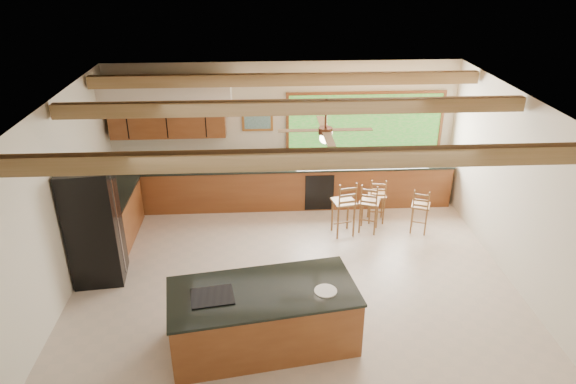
{
  "coord_description": "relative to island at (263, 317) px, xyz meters",
  "views": [
    {
      "loc": [
        -0.52,
        -6.99,
        5.03
      ],
      "look_at": [
        -0.06,
        0.8,
        1.3
      ],
      "focal_mm": 32.0,
      "sensor_mm": 36.0,
      "label": 1
    }
  ],
  "objects": [
    {
      "name": "ground",
      "position": [
        0.53,
        1.35,
        -0.44
      ],
      "size": [
        7.2,
        7.2,
        0.0
      ],
      "primitive_type": "plane",
      "color": "#C2B1A1",
      "rests_on": "ground"
    },
    {
      "name": "room_shell",
      "position": [
        0.36,
        2.01,
        1.77
      ],
      "size": [
        7.27,
        6.54,
        3.02
      ],
      "color": "beige",
      "rests_on": "ground"
    },
    {
      "name": "counter_run",
      "position": [
        -0.29,
        3.87,
        0.02
      ],
      "size": [
        7.12,
        3.1,
        1.24
      ],
      "color": "brown",
      "rests_on": "ground"
    },
    {
      "name": "island",
      "position": [
        0.0,
        0.0,
        0.0
      ],
      "size": [
        2.68,
        1.56,
        0.9
      ],
      "rotation": [
        0.0,
        0.0,
        0.15
      ],
      "color": "brown",
      "rests_on": "ground"
    },
    {
      "name": "refrigerator",
      "position": [
        -2.69,
        1.75,
        0.55
      ],
      "size": [
        0.85,
        0.83,
        1.99
      ],
      "rotation": [
        0.0,
        0.0,
        0.1
      ],
      "color": "black",
      "rests_on": "ground"
    },
    {
      "name": "bar_stool_a",
      "position": [
        2.09,
        2.99,
        0.17
      ],
      "size": [
        0.48,
        0.48,
        1.04
      ],
      "rotation": [
        0.0,
        0.0,
        -0.35
      ],
      "color": "brown",
      "rests_on": "ground"
    },
    {
      "name": "bar_stool_b",
      "position": [
        1.57,
        2.89,
        0.23
      ],
      "size": [
        0.48,
        0.48,
        1.14
      ],
      "rotation": [
        0.0,
        0.0,
        0.2
      ],
      "color": "brown",
      "rests_on": "ground"
    },
    {
      "name": "bar_stool_c",
      "position": [
        3.06,
        2.9,
        0.11
      ],
      "size": [
        0.43,
        0.43,
        0.94
      ],
      "rotation": [
        0.0,
        0.0,
        -0.36
      ],
      "color": "brown",
      "rests_on": "ground"
    },
    {
      "name": "bar_stool_d",
      "position": [
        2.32,
        3.38,
        0.13
      ],
      "size": [
        0.38,
        0.38,
        0.96
      ],
      "rotation": [
        0.0,
        0.0,
        -0.12
      ],
      "color": "brown",
      "rests_on": "ground"
    }
  ]
}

